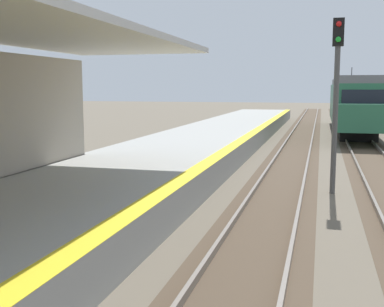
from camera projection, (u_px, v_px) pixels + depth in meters
name	position (u px, v px, depth m)	size (l,w,h in m)	color
station_platform	(101.00, 192.00, 12.97)	(5.00, 80.00, 0.91)	#999993
track_pair_nearest_platform	(280.00, 186.00, 15.75)	(2.34, 120.00, 0.16)	#4C3D2D
approaching_train	(354.00, 102.00, 34.72)	(2.93, 19.60, 4.76)	#286647
rail_signal_post	(336.00, 88.00, 14.47)	(0.32, 0.34, 5.20)	#4C4C4C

